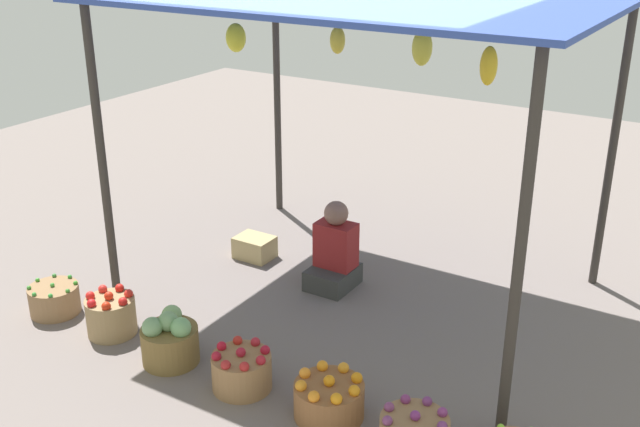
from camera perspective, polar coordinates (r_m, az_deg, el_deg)
The scene contains 9 objects.
ground_plane at distance 6.61m, azimuth 3.04°, elevation -5.77°, with size 14.00×14.00×0.00m, color slate.
market_stall_structure at distance 5.89m, azimuth 3.48°, elevation 14.64°, with size 3.66×2.73×2.49m.
vendor_person at distance 6.55m, azimuth 1.11°, elevation -3.08°, with size 0.36×0.44×0.78m.
basket_green_chilies at distance 6.58m, azimuth -19.35°, elevation -6.10°, with size 0.40×0.40×0.27m.
basket_red_tomatoes at distance 6.13m, azimuth -15.45°, elevation -7.36°, with size 0.38×0.38×0.36m.
basket_cabbages at distance 5.66m, azimuth -11.23°, elevation -9.32°, with size 0.42×0.42×0.41m.
basket_red_apples at distance 5.34m, azimuth -5.91°, elevation -11.66°, with size 0.41×0.41×0.31m.
basket_oranges at distance 5.06m, azimuth 0.68°, elevation -13.76°, with size 0.46×0.46×0.30m.
wooden_crate_near_vendor at distance 7.17m, azimuth -4.94°, elevation -2.55°, with size 0.35×0.27×0.21m, color tan.
Camera 1 is at (2.76, -5.14, 3.10)m, focal length 42.54 mm.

